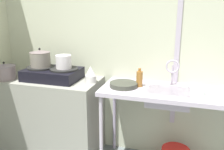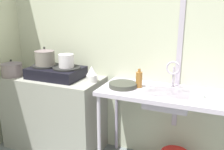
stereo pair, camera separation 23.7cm
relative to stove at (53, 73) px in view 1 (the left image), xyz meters
name	(u,v)px [view 1 (the left image)]	position (x,y,z in m)	size (l,w,h in m)	color
wall_back	(169,32)	(1.18, 0.32, 0.45)	(4.63, 0.10, 2.77)	#B6BBA0
wall_metal_strip	(179,19)	(1.28, 0.26, 0.58)	(0.05, 0.01, 2.21)	#ACA3B4
counter_concrete	(50,115)	(-0.07, 0.00, -0.50)	(1.14, 0.54, 0.87)	gray
counter_sink	(191,99)	(1.44, 0.00, -0.13)	(1.70, 0.54, 0.87)	#ACA3B4
stove	(53,73)	(0.00, 0.00, 0.00)	(0.58, 0.40, 0.13)	black
pot_on_left_burner	(40,58)	(-0.14, 0.00, 0.16)	(0.22, 0.22, 0.20)	slate
pot_on_right_burner	(64,62)	(0.14, 0.00, 0.14)	(0.16, 0.16, 0.14)	silver
pot_beside_stove	(5,71)	(-0.50, -0.14, 0.02)	(0.23, 0.23, 0.19)	slate
percolator	(91,75)	(0.44, 0.01, 0.02)	(0.12, 0.12, 0.17)	silver
sink_basin	(168,97)	(1.23, -0.01, -0.13)	(0.40, 0.30, 0.14)	#ACA3B4
faucet	(172,68)	(1.25, 0.12, 0.12)	(0.13, 0.08, 0.27)	#ACA3B4
frying_pan	(124,85)	(0.80, -0.03, -0.04)	(0.27, 0.27, 0.04)	#373930
small_bowl_on_drainboard	(199,92)	(1.50, -0.04, -0.05)	(0.11, 0.11, 0.04)	white
bottle_by_sink	(139,79)	(0.94, 0.02, 0.02)	(0.06, 0.06, 0.18)	brown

